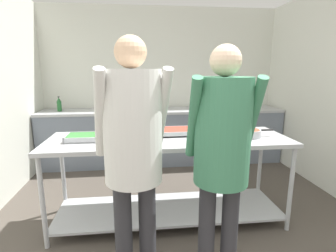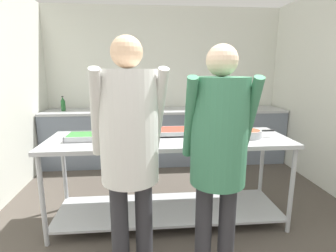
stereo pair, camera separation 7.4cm
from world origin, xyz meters
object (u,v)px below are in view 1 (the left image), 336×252
object	(u,v)px
sauce_pan	(249,133)
guest_serving_left	(222,144)
serving_tray_roast	(89,137)
serving_tray_vegetables	(134,134)
water_bottle	(59,104)
serving_tray_greens	(175,132)
plate_stack	(208,128)
guest_serving_right	(133,141)

from	to	relation	value
sauce_pan	guest_serving_left	distance (m)	0.98
serving_tray_roast	sauce_pan	bearing A→B (deg)	-2.51
serving_tray_vegetables	water_bottle	distance (m)	2.16
serving_tray_roast	serving_tray_greens	distance (m)	0.88
guest_serving_left	water_bottle	distance (m)	3.27
serving_tray_vegetables	sauce_pan	bearing A→B (deg)	-6.38
serving_tray_vegetables	water_bottle	xyz separation A→B (m)	(-1.22, 1.78, 0.09)
plate_stack	sauce_pan	distance (m)	0.45
sauce_pan	serving_tray_vegetables	bearing A→B (deg)	173.62
serving_tray_roast	serving_tray_greens	xyz separation A→B (m)	(0.87, 0.14, 0.00)
serving_tray_greens	serving_tray_vegetables	bearing A→B (deg)	-169.90
serving_tray_roast	serving_tray_greens	world-z (taller)	same
guest_serving_right	water_bottle	world-z (taller)	guest_serving_right
serving_tray_roast	guest_serving_left	world-z (taller)	guest_serving_left
guest_serving_left	guest_serving_right	bearing A→B (deg)	176.29
water_bottle	guest_serving_left	bearing A→B (deg)	-55.74
serving_tray_vegetables	sauce_pan	size ratio (longest dim) A/B	0.97
plate_stack	guest_serving_left	xyz separation A→B (m)	(-0.19, -1.07, 0.13)
serving_tray_greens	sauce_pan	bearing A→B (deg)	-15.82
plate_stack	sauce_pan	xyz separation A→B (m)	(0.36, -0.27, 0.01)
serving_tray_roast	plate_stack	size ratio (longest dim) A/B	1.68
serving_tray_greens	sauce_pan	world-z (taller)	sauce_pan
sauce_pan	water_bottle	bearing A→B (deg)	141.43
serving_tray_greens	sauce_pan	size ratio (longest dim) A/B	1.12
serving_tray_greens	plate_stack	xyz separation A→B (m)	(0.38, 0.06, 0.01)
guest_serving_left	serving_tray_greens	bearing A→B (deg)	100.47
guest_serving_left	guest_serving_right	distance (m)	0.62
sauce_pan	guest_serving_left	size ratio (longest dim) A/B	0.22
sauce_pan	guest_serving_right	size ratio (longest dim) A/B	0.21
serving_tray_greens	serving_tray_roast	bearing A→B (deg)	-171.01
serving_tray_roast	guest_serving_right	size ratio (longest dim) A/B	0.24
serving_tray_roast	serving_tray_greens	size ratio (longest dim) A/B	1.01
plate_stack	guest_serving_right	size ratio (longest dim) A/B	0.14
serving_tray_greens	guest_serving_left	bearing A→B (deg)	-79.53
serving_tray_greens	guest_serving_left	size ratio (longest dim) A/B	0.24
plate_stack	serving_tray_greens	bearing A→B (deg)	-170.62
plate_stack	serving_tray_vegetables	bearing A→B (deg)	-170.23
serving_tray_vegetables	plate_stack	world-z (taller)	plate_stack
plate_stack	water_bottle	size ratio (longest dim) A/B	1.08
guest_serving_right	water_bottle	distance (m)	2.94
guest_serving_right	sauce_pan	bearing A→B (deg)	32.99
serving_tray_roast	guest_serving_left	xyz separation A→B (m)	(1.06, -0.87, 0.14)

